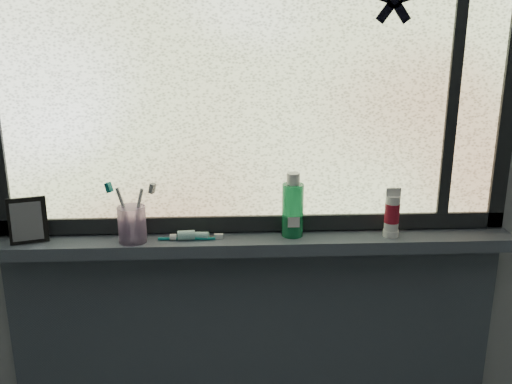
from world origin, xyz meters
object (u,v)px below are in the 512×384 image
at_px(vanity_mirror, 28,220).
at_px(mouthwash_bottle, 293,205).
at_px(toothbrush_cup, 132,224).
at_px(cream_tube, 392,211).

bearing_deg(vanity_mirror, mouthwash_bottle, -14.77).
height_order(vanity_mirror, mouthwash_bottle, mouthwash_bottle).
height_order(vanity_mirror, toothbrush_cup, vanity_mirror).
distance_m(vanity_mirror, cream_tube, 1.11).
xyz_separation_m(vanity_mirror, mouthwash_bottle, (0.80, 0.02, 0.03)).
distance_m(toothbrush_cup, mouthwash_bottle, 0.49).
distance_m(toothbrush_cup, cream_tube, 0.80).
bearing_deg(toothbrush_cup, mouthwash_bottle, 3.24).
bearing_deg(mouthwash_bottle, cream_tube, -4.03).
relative_size(vanity_mirror, toothbrush_cup, 1.25).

